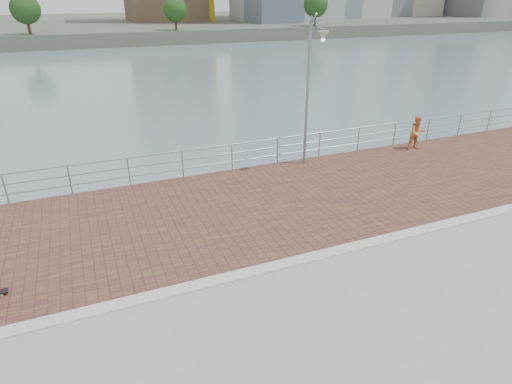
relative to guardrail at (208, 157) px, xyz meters
name	(u,v)px	position (x,y,z in m)	size (l,w,h in m)	color
water	(283,323)	(0.00, -7.00, -2.69)	(400.00, 400.00, 0.00)	slate
brick_lane	(238,208)	(0.00, -3.40, -0.68)	(40.00, 6.80, 0.02)	brown
curb	(285,264)	(0.00, -7.00, -0.66)	(40.00, 0.40, 0.06)	#B7B5AD
far_shore	(82,25)	(0.00, 115.50, -1.44)	(320.00, 95.00, 2.50)	#4C5142
guardrail	(208,157)	(0.00, 0.00, 0.00)	(39.06, 0.06, 1.13)	#8C9EA8
street_lamp	(314,68)	(4.11, -0.92, 3.36)	(0.42, 1.21, 5.70)	gray
bystander	(417,133)	(9.79, -0.86, 0.11)	(0.76, 0.59, 1.56)	#E07C42
shoreline_trees	(26,9)	(-9.84, 70.00, 3.81)	(110.05, 5.05, 6.73)	#473323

